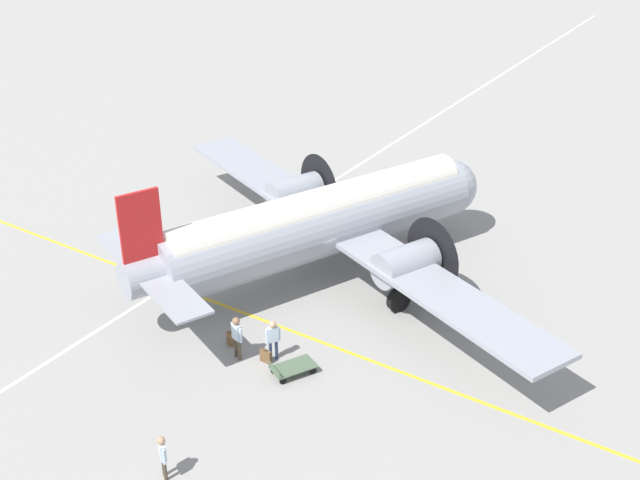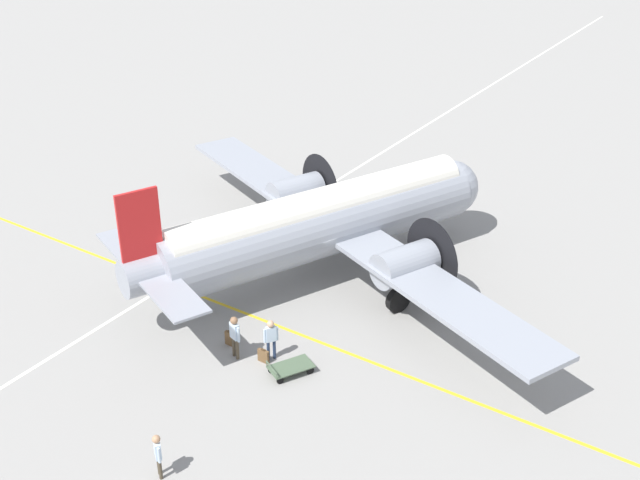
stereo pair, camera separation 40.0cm
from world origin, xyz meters
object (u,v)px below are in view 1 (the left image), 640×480
passenger_boarding (273,336)px  suitcase_upright_spare (266,356)px  ramp_agent (237,334)px  baggage_cart (293,368)px  crew_foreground (163,453)px  airliner_main (329,220)px  suitcase_near_door (231,339)px

passenger_boarding → suitcase_upright_spare: size_ratio=3.00×
ramp_agent → suitcase_upright_spare: bearing=36.6°
baggage_cart → ramp_agent: bearing=126.0°
ramp_agent → suitcase_upright_spare: size_ratio=3.18×
suitcase_upright_spare → passenger_boarding: bearing=-112.2°
crew_foreground → passenger_boarding: size_ratio=0.95×
crew_foreground → baggage_cart: size_ratio=0.87×
passenger_boarding → suitcase_upright_spare: passenger_boarding is taller
airliner_main → suitcase_upright_spare: (-1.62, 6.96, -2.36)m
ramp_agent → suitcase_near_door: size_ratio=2.84×
airliner_main → ramp_agent: 7.49m
passenger_boarding → suitcase_upright_spare: (0.13, 0.32, -0.78)m
airliner_main → baggage_cart: bearing=-134.4°
suitcase_near_door → suitcase_upright_spare: (-1.75, 0.15, -0.03)m
airliner_main → suitcase_upright_spare: size_ratio=41.70×
crew_foreground → suitcase_near_door: size_ratio=2.55×
airliner_main → baggage_cart: (-2.88, 6.97, -2.36)m
crew_foreground → ramp_agent: (1.97, -6.14, 0.11)m
airliner_main → suitcase_near_door: bearing=-157.9°
airliner_main → suitcase_near_door: (0.13, 6.81, -2.32)m
suitcase_upright_spare → ramp_agent: bearing=18.6°
passenger_boarding → crew_foreground: bearing=-138.3°
ramp_agent → baggage_cart: ramp_agent is taller
ramp_agent → suitcase_upright_spare: (-1.04, -0.35, -0.84)m
crew_foreground → suitcase_upright_spare: (0.92, -6.49, -0.73)m
airliner_main → baggage_cart: 7.91m
suitcase_upright_spare → suitcase_near_door: bearing=-4.8°
passenger_boarding → suitcase_near_door: 2.03m
ramp_agent → suitcase_near_door: 1.18m
ramp_agent → baggage_cart: size_ratio=0.97×
suitcase_near_door → baggage_cart: 3.01m
suitcase_near_door → crew_foreground: bearing=111.9°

